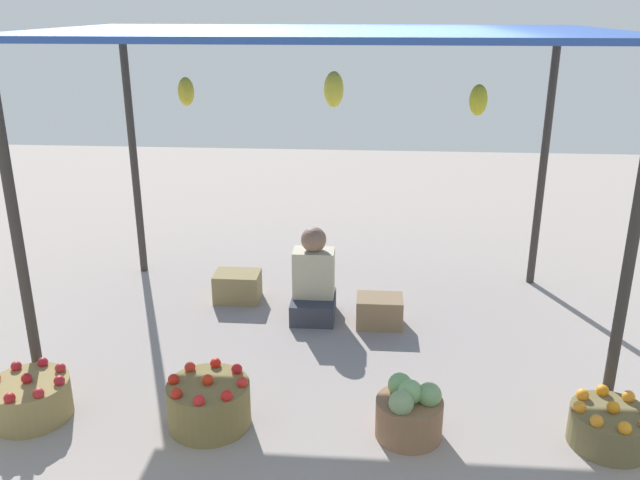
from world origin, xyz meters
TOP-DOWN VIEW (x-y plane):
  - ground_plane at (0.00, 0.00)m, footprint 14.00×14.00m
  - market_stall_structure at (0.00, 0.00)m, footprint 4.05×2.45m
  - vendor_person at (-0.11, 0.20)m, footprint 0.36×0.44m
  - basket_red_apples at (-1.78, -1.39)m, footprint 0.50×0.50m
  - basket_red_tomatoes at (-0.63, -1.38)m, footprint 0.51×0.51m
  - basket_cabbages at (0.61, -1.40)m, footprint 0.41×0.41m
  - basket_oranges at (1.79, -1.39)m, footprint 0.47×0.47m
  - wooden_crate_near_vendor at (-0.81, 0.47)m, footprint 0.40×0.29m
  - wooden_crate_stacked_rear at (0.44, 0.07)m, footprint 0.37×0.27m

SIDE VIEW (x-z plane):
  - ground_plane at x=0.00m, z-range 0.00..0.00m
  - basket_oranges at x=1.79m, z-range -0.02..0.27m
  - wooden_crate_stacked_rear at x=0.44m, z-range 0.00..0.24m
  - wooden_crate_near_vendor at x=-0.81m, z-range 0.00..0.25m
  - basket_red_apples at x=-1.78m, z-range -0.02..0.29m
  - basket_red_tomatoes at x=-0.63m, z-range -0.02..0.32m
  - basket_cabbages at x=0.61m, z-range -0.02..0.35m
  - vendor_person at x=-0.11m, z-range -0.09..0.69m
  - market_stall_structure at x=0.00m, z-range 1.01..3.33m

